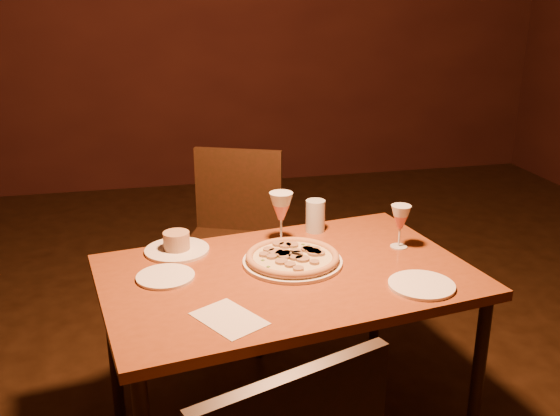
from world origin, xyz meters
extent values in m
cube|color=#371611|center=(0.00, 3.50, 1.50)|extent=(6.00, 0.04, 3.00)
cube|color=brown|center=(-0.06, 0.16, 0.66)|extent=(1.38, 1.00, 0.04)
cylinder|color=black|center=(-0.69, 0.42, 0.32)|extent=(0.05, 0.05, 0.64)
cylinder|color=black|center=(0.57, -0.10, 0.32)|extent=(0.05, 0.05, 0.64)
cylinder|color=black|center=(0.46, 0.60, 0.32)|extent=(0.05, 0.05, 0.64)
cube|color=black|center=(-0.16, 0.93, 0.46)|extent=(0.56, 0.56, 0.04)
cube|color=black|center=(-0.08, 1.11, 0.68)|extent=(0.41, 0.19, 0.41)
cylinder|color=black|center=(-0.38, 0.84, 0.22)|extent=(0.04, 0.04, 0.44)
cylinder|color=black|center=(-0.25, 1.16, 0.22)|extent=(0.04, 0.04, 0.44)
cylinder|color=black|center=(-0.06, 0.70, 0.22)|extent=(0.04, 0.04, 0.44)
cylinder|color=black|center=(0.07, 1.02, 0.22)|extent=(0.04, 0.04, 0.44)
cylinder|color=white|center=(-0.03, 0.23, 0.69)|extent=(0.36, 0.36, 0.01)
cylinder|color=#CABB8B|center=(-0.03, 0.23, 0.70)|extent=(0.33, 0.33, 0.01)
torus|color=#B3824E|center=(-0.03, 0.23, 0.71)|extent=(0.34, 0.34, 0.03)
cylinder|color=white|center=(-0.42, 0.43, 0.68)|extent=(0.24, 0.24, 0.01)
cylinder|color=#A67D5E|center=(-0.42, 0.43, 0.72)|extent=(0.10, 0.10, 0.07)
cylinder|color=#AEB9BE|center=(0.14, 0.52, 0.74)|extent=(0.08, 0.08, 0.13)
cylinder|color=white|center=(-0.48, 0.21, 0.68)|extent=(0.20, 0.20, 0.01)
cylinder|color=white|center=(0.35, -0.05, 0.68)|extent=(0.22, 0.22, 0.01)
cube|color=beige|center=(-0.31, -0.12, 0.68)|extent=(0.24, 0.26, 0.00)
camera|label=1|loc=(-0.52, -1.76, 1.61)|focal=40.00mm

